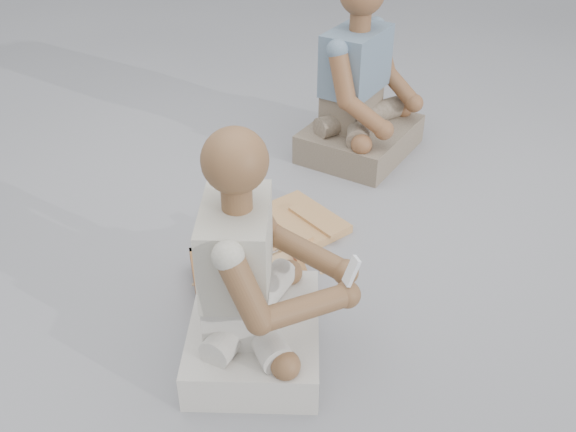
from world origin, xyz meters
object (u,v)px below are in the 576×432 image
object	(u,v)px
carved_panel	(274,233)
companion	(361,97)
tool_tray	(249,274)
craftsman	(252,286)

from	to	relation	value
carved_panel	companion	xyz separation A→B (m)	(0.69, 0.65, 0.31)
companion	carved_panel	bearing A→B (deg)	3.33
carved_panel	companion	world-z (taller)	companion
carved_panel	tool_tray	bearing A→B (deg)	-123.69
carved_panel	tool_tray	size ratio (longest dim) A/B	1.25
carved_panel	companion	size ratio (longest dim) A/B	0.61
craftsman	carved_panel	bearing A→B (deg)	176.85
tool_tray	companion	world-z (taller)	companion
tool_tray	craftsman	distance (m)	0.44
craftsman	companion	xyz separation A→B (m)	(0.97, 1.31, 0.03)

